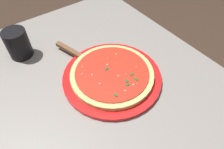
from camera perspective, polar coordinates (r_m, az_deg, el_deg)
The scene contains 5 objects.
restaurant_table at distance 0.78m, azimuth 0.44°, elevation -10.83°, with size 1.13×0.77×0.76m.
serving_plate at distance 0.70m, azimuth 0.00°, elevation -0.69°, with size 0.34×0.34×0.01m, color red.
pizza at distance 0.68m, azimuth 0.00°, elevation 0.24°, with size 0.28×0.28×0.02m.
pizza_server at distance 0.77m, azimuth -9.79°, elevation 5.49°, with size 0.22×0.11×0.01m.
cup_tall_drink at distance 0.83m, azimuth -25.01°, elevation 7.90°, with size 0.08×0.08×0.11m, color black.
Camera 1 is at (0.32, -0.24, 1.29)m, focal length 32.44 mm.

